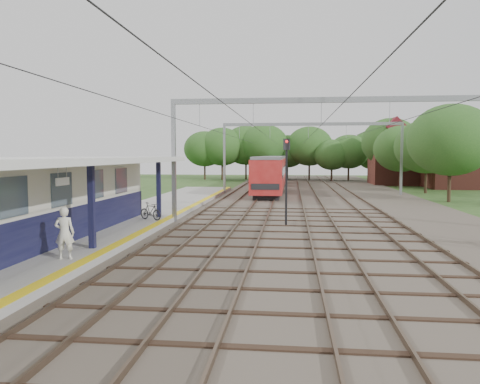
{
  "coord_description": "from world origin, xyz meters",
  "views": [
    {
      "loc": [
        1.63,
        -10.87,
        3.89
      ],
      "look_at": [
        -1.54,
        17.74,
        1.6
      ],
      "focal_mm": 35.0,
      "sensor_mm": 36.0,
      "label": 1
    }
  ],
  "objects_px": {
    "person": "(64,233)",
    "signal_post": "(286,170)",
    "bicycle": "(151,211)",
    "train": "(273,171)"
  },
  "relations": [
    {
      "from": "person",
      "to": "bicycle",
      "type": "bearing_deg",
      "value": -103.17
    },
    {
      "from": "signal_post",
      "to": "person",
      "type": "bearing_deg",
      "value": -143.62
    },
    {
      "from": "person",
      "to": "signal_post",
      "type": "relative_size",
      "value": 0.38
    },
    {
      "from": "person",
      "to": "bicycle",
      "type": "xyz_separation_m",
      "value": [
        0.04,
        9.63,
        -0.42
      ]
    },
    {
      "from": "person",
      "to": "train",
      "type": "bearing_deg",
      "value": -110.78
    },
    {
      "from": "train",
      "to": "signal_post",
      "type": "bearing_deg",
      "value": -86.48
    },
    {
      "from": "bicycle",
      "to": "train",
      "type": "distance_m",
      "value": 31.1
    },
    {
      "from": "person",
      "to": "bicycle",
      "type": "distance_m",
      "value": 9.64
    },
    {
      "from": "bicycle",
      "to": "train",
      "type": "bearing_deg",
      "value": 19.61
    },
    {
      "from": "person",
      "to": "signal_post",
      "type": "bearing_deg",
      "value": -139.03
    }
  ]
}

